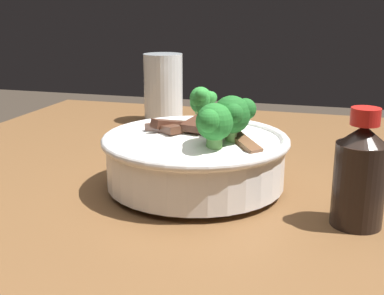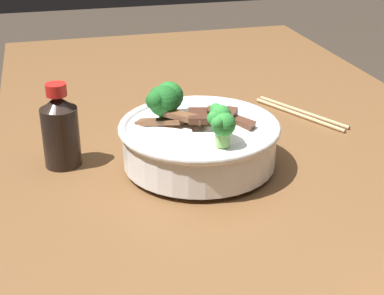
% 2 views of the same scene
% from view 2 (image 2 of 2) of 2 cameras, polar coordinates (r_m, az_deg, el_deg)
% --- Properties ---
extents(dining_table, '(1.32, 0.78, 0.82)m').
position_cam_2_polar(dining_table, '(1.08, 3.13, -3.39)').
color(dining_table, brown).
rests_on(dining_table, ground).
extents(rice_bowl, '(0.24, 0.24, 0.13)m').
position_cam_2_polar(rice_bowl, '(0.86, 0.62, 0.94)').
color(rice_bowl, white).
rests_on(rice_bowl, dining_table).
extents(chopsticks_pair, '(0.19, 0.11, 0.01)m').
position_cam_2_polar(chopsticks_pair, '(1.08, 10.57, 3.37)').
color(chopsticks_pair, tan).
rests_on(chopsticks_pair, dining_table).
extents(soy_sauce_bottle, '(0.06, 0.06, 0.13)m').
position_cam_2_polar(soy_sauce_bottle, '(0.88, -12.82, 1.70)').
color(soy_sauce_bottle, black).
rests_on(soy_sauce_bottle, dining_table).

